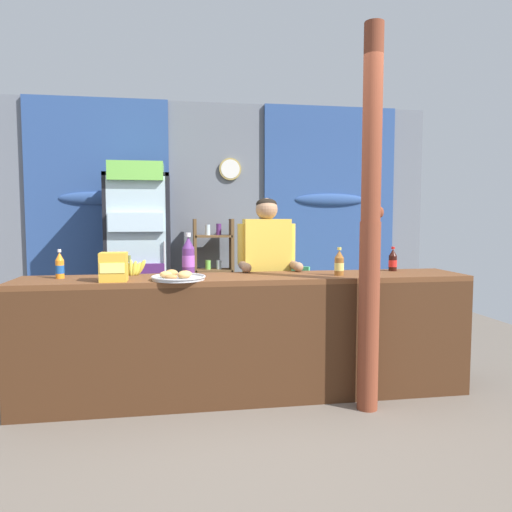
{
  "coord_description": "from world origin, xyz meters",
  "views": [
    {
      "loc": [
        -0.56,
        -3.15,
        1.38
      ],
      "look_at": [
        0.11,
        0.93,
        1.05
      ],
      "focal_mm": 33.69,
      "sensor_mm": 36.0,
      "label": 1
    }
  ],
  "objects_px": {
    "snack_box_choco_powder": "(114,267)",
    "plastic_lawn_chair": "(295,297)",
    "bottle_shelf_rack": "(214,274)",
    "soda_bottle_cola": "(393,261)",
    "soda_bottle_orange_soda": "(60,266)",
    "timber_post": "(370,230)",
    "stall_counter": "(250,325)",
    "shopkeeper": "(267,265)",
    "soda_bottle_grape_soda": "(188,256)",
    "soda_bottle_iced_tea": "(339,263)",
    "banana_bunch": "(129,268)",
    "drink_fridge": "(139,245)",
    "pastry_tray": "(178,277)"
  },
  "relations": [
    {
      "from": "snack_box_choco_powder",
      "to": "plastic_lawn_chair",
      "type": "bearing_deg",
      "value": 44.64
    },
    {
      "from": "snack_box_choco_powder",
      "to": "bottle_shelf_rack",
      "type": "bearing_deg",
      "value": 69.26
    },
    {
      "from": "soda_bottle_cola",
      "to": "soda_bottle_orange_soda",
      "type": "bearing_deg",
      "value": -178.39
    },
    {
      "from": "soda_bottle_cola",
      "to": "timber_post",
      "type": "bearing_deg",
      "value": -128.12
    },
    {
      "from": "timber_post",
      "to": "plastic_lawn_chair",
      "type": "bearing_deg",
      "value": 91.46
    },
    {
      "from": "stall_counter",
      "to": "shopkeeper",
      "type": "xyz_separation_m",
      "value": [
        0.23,
        0.59,
        0.39
      ]
    },
    {
      "from": "stall_counter",
      "to": "soda_bottle_orange_soda",
      "type": "bearing_deg",
      "value": 172.13
    },
    {
      "from": "soda_bottle_grape_soda",
      "to": "shopkeeper",
      "type": "bearing_deg",
      "value": 20.85
    },
    {
      "from": "soda_bottle_iced_tea",
      "to": "banana_bunch",
      "type": "distance_m",
      "value": 1.62
    },
    {
      "from": "soda_bottle_grape_soda",
      "to": "banana_bunch",
      "type": "bearing_deg",
      "value": -175.26
    },
    {
      "from": "plastic_lawn_chair",
      "to": "drink_fridge",
      "type": "bearing_deg",
      "value": 169.44
    },
    {
      "from": "drink_fridge",
      "to": "shopkeeper",
      "type": "relative_size",
      "value": 1.27
    },
    {
      "from": "plastic_lawn_chair",
      "to": "soda_bottle_orange_soda",
      "type": "xyz_separation_m",
      "value": [
        -2.15,
        -1.49,
        0.54
      ]
    },
    {
      "from": "soda_bottle_grape_soda",
      "to": "soda_bottle_iced_tea",
      "type": "xyz_separation_m",
      "value": [
        1.15,
        -0.29,
        -0.05
      ]
    },
    {
      "from": "plastic_lawn_chair",
      "to": "soda_bottle_cola",
      "type": "xyz_separation_m",
      "value": [
        0.48,
        -1.41,
        0.53
      ]
    },
    {
      "from": "soda_bottle_orange_soda",
      "to": "soda_bottle_cola",
      "type": "distance_m",
      "value": 2.64
    },
    {
      "from": "stall_counter",
      "to": "soda_bottle_cola",
      "type": "height_order",
      "value": "soda_bottle_cola"
    },
    {
      "from": "drink_fridge",
      "to": "soda_bottle_grape_soda",
      "type": "height_order",
      "value": "drink_fridge"
    },
    {
      "from": "banana_bunch",
      "to": "pastry_tray",
      "type": "bearing_deg",
      "value": -41.13
    },
    {
      "from": "snack_box_choco_powder",
      "to": "soda_bottle_orange_soda",
      "type": "bearing_deg",
      "value": 150.8
    },
    {
      "from": "shopkeeper",
      "to": "banana_bunch",
      "type": "height_order",
      "value": "shopkeeper"
    },
    {
      "from": "stall_counter",
      "to": "pastry_tray",
      "type": "xyz_separation_m",
      "value": [
        -0.53,
        -0.03,
        0.38
      ]
    },
    {
      "from": "shopkeeper",
      "to": "soda_bottle_iced_tea",
      "type": "height_order",
      "value": "shopkeeper"
    },
    {
      "from": "soda_bottle_iced_tea",
      "to": "pastry_tray",
      "type": "distance_m",
      "value": 1.24
    },
    {
      "from": "drink_fridge",
      "to": "banana_bunch",
      "type": "height_order",
      "value": "drink_fridge"
    },
    {
      "from": "shopkeeper",
      "to": "banana_bunch",
      "type": "xyz_separation_m",
      "value": [
        -1.13,
        -0.3,
        0.02
      ]
    },
    {
      "from": "timber_post",
      "to": "bottle_shelf_rack",
      "type": "relative_size",
      "value": 1.98
    },
    {
      "from": "soda_bottle_grape_soda",
      "to": "soda_bottle_cola",
      "type": "distance_m",
      "value": 1.7
    },
    {
      "from": "bottle_shelf_rack",
      "to": "soda_bottle_iced_tea",
      "type": "distance_m",
      "value": 2.37
    },
    {
      "from": "shopkeeper",
      "to": "pastry_tray",
      "type": "xyz_separation_m",
      "value": [
        -0.76,
        -0.62,
        -0.01
      ]
    },
    {
      "from": "soda_bottle_grape_soda",
      "to": "banana_bunch",
      "type": "distance_m",
      "value": 0.46
    },
    {
      "from": "bottle_shelf_rack",
      "to": "shopkeeper",
      "type": "relative_size",
      "value": 0.88
    },
    {
      "from": "plastic_lawn_chair",
      "to": "stall_counter",
      "type": "bearing_deg",
      "value": -114.5
    },
    {
      "from": "soda_bottle_orange_soda",
      "to": "soda_bottle_iced_tea",
      "type": "height_order",
      "value": "soda_bottle_iced_tea"
    },
    {
      "from": "plastic_lawn_chair",
      "to": "pastry_tray",
      "type": "distance_m",
      "value": 2.19
    },
    {
      "from": "shopkeeper",
      "to": "soda_bottle_grape_soda",
      "type": "distance_m",
      "value": 0.74
    },
    {
      "from": "plastic_lawn_chair",
      "to": "soda_bottle_grape_soda",
      "type": "relative_size",
      "value": 2.63
    },
    {
      "from": "bottle_shelf_rack",
      "to": "soda_bottle_cola",
      "type": "distance_m",
      "value": 2.42
    },
    {
      "from": "plastic_lawn_chair",
      "to": "snack_box_choco_powder",
      "type": "relative_size",
      "value": 4.24
    },
    {
      "from": "soda_bottle_cola",
      "to": "soda_bottle_grape_soda",
      "type": "bearing_deg",
      "value": 177.82
    },
    {
      "from": "drink_fridge",
      "to": "soda_bottle_orange_soda",
      "type": "relative_size",
      "value": 9.22
    },
    {
      "from": "soda_bottle_iced_tea",
      "to": "plastic_lawn_chair",
      "type": "bearing_deg",
      "value": 87.84
    },
    {
      "from": "drink_fridge",
      "to": "snack_box_choco_powder",
      "type": "xyz_separation_m",
      "value": [
        -0.02,
        -2.04,
        -0.04
      ]
    },
    {
      "from": "bottle_shelf_rack",
      "to": "snack_box_choco_powder",
      "type": "bearing_deg",
      "value": -110.74
    },
    {
      "from": "soda_bottle_iced_tea",
      "to": "snack_box_choco_powder",
      "type": "distance_m",
      "value": 1.68
    },
    {
      "from": "snack_box_choco_powder",
      "to": "banana_bunch",
      "type": "height_order",
      "value": "snack_box_choco_powder"
    },
    {
      "from": "plastic_lawn_chair",
      "to": "soda_bottle_iced_tea",
      "type": "relative_size",
      "value": 3.96
    },
    {
      "from": "stall_counter",
      "to": "bottle_shelf_rack",
      "type": "distance_m",
      "value": 2.25
    },
    {
      "from": "soda_bottle_orange_soda",
      "to": "timber_post",
      "type": "bearing_deg",
      "value": -12.3
    },
    {
      "from": "soda_bottle_cola",
      "to": "banana_bunch",
      "type": "distance_m",
      "value": 2.15
    }
  ]
}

